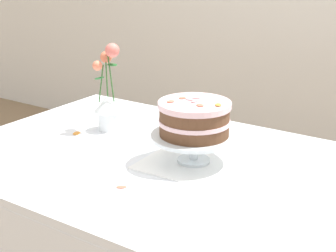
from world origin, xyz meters
The scene contains 7 objects.
dining_table centered at (0.00, -0.02, 0.65)m, with size 1.40×1.00×0.74m.
linen_napkin centered at (0.15, 0.03, 0.74)m, with size 0.32×0.32×0.00m, color white.
cake_stand centered at (0.15, 0.03, 0.82)m, with size 0.29×0.29×0.10m.
layer_cake centered at (0.15, 0.03, 0.90)m, with size 0.24×0.24×0.12m.
flower_vase centered at (-0.30, 0.13, 0.87)m, with size 0.11×0.11×0.35m.
loose_petal_0 centered at (0.06, -0.25, 0.74)m, with size 0.03×0.02×0.00m, color #E56B51.
loose_petal_1 centered at (-0.38, 0.02, 0.74)m, with size 0.04×0.03×0.01m, color orange.
Camera 1 is at (0.95, -1.32, 1.41)m, focal length 53.96 mm.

